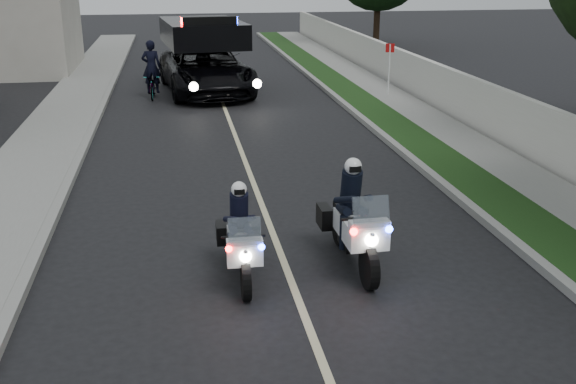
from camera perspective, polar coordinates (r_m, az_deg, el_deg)
name	(u,v)px	position (r m, az deg, el deg)	size (l,w,h in m)	color
curb_right	(402,152)	(17.71, 9.68, 3.40)	(0.20, 60.00, 0.15)	gray
grass_verge	(428,150)	(17.95, 11.79, 3.49)	(1.20, 60.00, 0.16)	#193814
sidewalk_right	(475,148)	(18.46, 15.57, 3.61)	(1.40, 60.00, 0.16)	gray
property_wall	(513,122)	(18.74, 18.54, 5.67)	(0.22, 60.00, 1.50)	beige
curb_left	(76,167)	(16.94, -17.59, 2.04)	(0.20, 60.00, 0.15)	gray
sidewalk_left	(28,169)	(17.13, -21.22, 1.82)	(2.00, 60.00, 0.16)	gray
lane_marking	(245,162)	(16.86, -3.65, 2.58)	(0.12, 50.00, 0.01)	#BFB78C
police_moto_left	(242,276)	(10.85, -3.95, -7.12)	(0.64, 1.83, 1.55)	silver
police_moto_right	(352,263)	(11.30, 5.49, -6.05)	(0.74, 2.11, 1.79)	silver
police_suv	(207,93)	(26.06, -6.90, 8.38)	(2.97, 6.41, 3.12)	black
bicycle	(153,98)	(25.29, -11.35, 7.82)	(0.57, 1.63, 0.85)	black
cyclist	(153,98)	(25.29, -11.35, 7.82)	(0.68, 0.45, 1.89)	black
sign_post	(388,99)	(24.99, 8.45, 7.85)	(0.32, 0.32, 2.04)	#AD0C15
tree_right_e	(376,46)	(40.67, 7.45, 12.18)	(5.50, 5.50, 9.17)	black
tree_left_far	(9,62)	(36.58, -22.58, 10.15)	(6.41, 6.41, 10.68)	#1B3611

